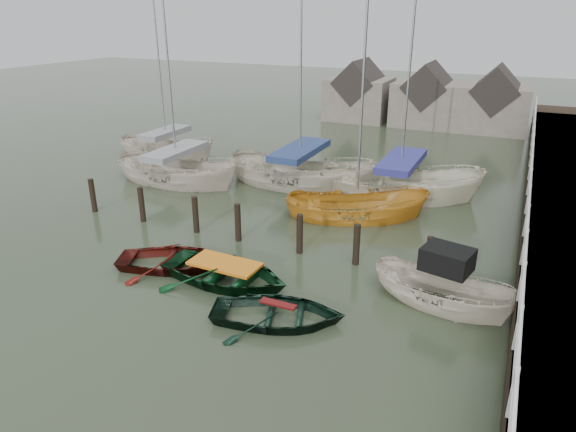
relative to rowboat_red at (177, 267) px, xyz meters
The scene contains 13 objects.
ground 2.04m from the rowboat_red, 10.70° to the right, with size 120.00×120.00×0.00m, color #2B3622.
pier 14.99m from the rowboat_red, 39.98° to the left, with size 3.04×32.00×2.70m.
mooring_pilings 2.81m from the rowboat_red, 71.34° to the left, with size 13.72×0.22×1.80m.
far_sheds 25.85m from the rowboat_red, 83.69° to the left, with size 14.00×4.08×4.39m.
rowboat_red is the anchor object (origin of this frame).
rowboat_green 1.95m from the rowboat_red, ahead, with size 2.97×4.15×0.86m, color black.
rowboat_dkgreen 4.58m from the rowboat_red, 18.21° to the right, with size 2.55×3.57×0.74m, color black.
motorboat 8.25m from the rowboat_red, ahead, with size 4.37×2.43×2.47m.
sailboat_a 8.90m from the rowboat_red, 125.74° to the left, with size 6.66×2.53×12.00m.
sailboat_b 9.28m from the rowboat_red, 88.09° to the left, with size 7.50×2.97×12.89m.
sailboat_c 7.64m from the rowboat_red, 58.71° to the left, with size 6.05×4.16×11.08m.
sailboat_d 10.85m from the rowboat_red, 62.85° to the left, with size 7.55×4.18×11.43m.
sailboat_e 13.68m from the rowboat_red, 128.31° to the left, with size 6.11×2.57×10.36m.
Camera 1 is at (7.47, -11.52, 7.74)m, focal length 32.00 mm.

